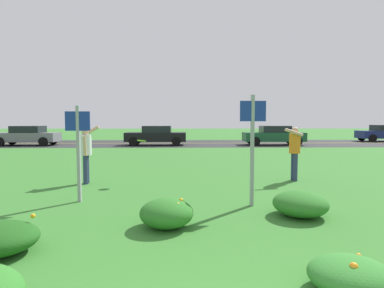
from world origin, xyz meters
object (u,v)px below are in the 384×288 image
object	(u,v)px
person_thrower_white_shirt	(86,150)
car_gray_rightmost	(27,135)
car_black_center_right	(156,135)
frisbee_lime	(141,141)
car_dark_green_center_left	(274,135)
sign_post_by_roadside	(252,139)
sign_post_near_path	(78,143)
person_catcher_orange_shirt	(294,149)

from	to	relation	value
person_thrower_white_shirt	car_gray_rightmost	world-z (taller)	person_thrower_white_shirt
car_black_center_right	frisbee_lime	bearing A→B (deg)	-86.89
frisbee_lime	car_black_center_right	xyz separation A→B (m)	(-0.83, 15.30, -0.53)
car_dark_green_center_left	person_thrower_white_shirt	bearing A→B (deg)	-122.24
sign_post_by_roadside	car_black_center_right	distance (m)	18.43
sign_post_near_path	car_black_center_right	xyz separation A→B (m)	(0.32, 17.60, -0.61)
sign_post_near_path	car_gray_rightmost	size ratio (longest dim) A/B	0.49
person_thrower_white_shirt	car_dark_green_center_left	bearing A→B (deg)	57.76
person_catcher_orange_shirt	person_thrower_white_shirt	bearing A→B (deg)	-176.88
car_dark_green_center_left	car_gray_rightmost	distance (m)	18.44
sign_post_near_path	person_catcher_orange_shirt	bearing A→B (deg)	23.86
person_thrower_white_shirt	frisbee_lime	xyz separation A→B (m)	(1.63, 0.06, 0.27)
sign_post_near_path	sign_post_by_roadside	xyz separation A→B (m)	(3.91, -0.46, 0.13)
person_thrower_white_shirt	person_catcher_orange_shirt	distance (m)	6.33
car_black_center_right	sign_post_near_path	bearing A→B (deg)	-91.04
sign_post_by_roadside	car_dark_green_center_left	bearing A→B (deg)	73.65
sign_post_by_roadside	frisbee_lime	bearing A→B (deg)	134.99
sign_post_near_path	car_gray_rightmost	bearing A→B (deg)	117.69
sign_post_near_path	frisbee_lime	size ratio (longest dim) A/B	8.29
sign_post_by_roadside	person_thrower_white_shirt	bearing A→B (deg)	148.41
car_dark_green_center_left	car_gray_rightmost	xyz separation A→B (m)	(-18.44, 0.00, 0.00)
car_gray_rightmost	sign_post_by_roadside	bearing A→B (deg)	-53.95
sign_post_by_roadside	car_gray_rightmost	distance (m)	22.35
frisbee_lime	car_black_center_right	bearing A→B (deg)	93.11
sign_post_near_path	car_dark_green_center_left	xyz separation A→B (m)	(9.21, 17.60, -0.61)
sign_post_by_roadside	person_thrower_white_shirt	xyz separation A→B (m)	(-4.39, 2.70, -0.48)
frisbee_lime	person_thrower_white_shirt	bearing A→B (deg)	-177.90
car_dark_green_center_left	sign_post_near_path	bearing A→B (deg)	-117.61
person_thrower_white_shirt	car_black_center_right	bearing A→B (deg)	87.02
car_gray_rightmost	frisbee_lime	bearing A→B (deg)	-55.83
sign_post_near_path	sign_post_by_roadside	bearing A→B (deg)	-6.72
sign_post_near_path	frisbee_lime	distance (m)	2.57
frisbee_lime	car_gray_rightmost	bearing A→B (deg)	124.17
person_thrower_white_shirt	car_black_center_right	distance (m)	15.38
sign_post_near_path	sign_post_by_roadside	distance (m)	3.94
sign_post_by_roadside	person_catcher_orange_shirt	world-z (taller)	sign_post_by_roadside
car_gray_rightmost	car_dark_green_center_left	bearing A→B (deg)	0.00
sign_post_by_roadside	person_thrower_white_shirt	world-z (taller)	sign_post_by_roadside
person_catcher_orange_shirt	car_gray_rightmost	xyz separation A→B (m)	(-15.08, 15.01, -0.26)
person_catcher_orange_shirt	car_dark_green_center_left	distance (m)	15.39
car_gray_rightmost	person_thrower_white_shirt	bearing A→B (deg)	-60.32
car_dark_green_center_left	frisbee_lime	bearing A→B (deg)	-117.77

